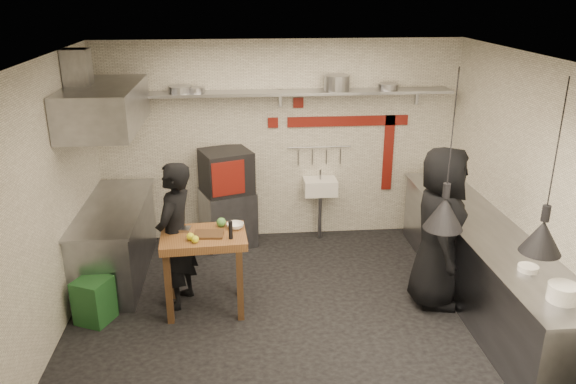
{
  "coord_description": "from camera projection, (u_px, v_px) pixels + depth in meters",
  "views": [
    {
      "loc": [
        -0.58,
        -5.48,
        3.46
      ],
      "look_at": [
        -0.05,
        0.3,
        1.31
      ],
      "focal_mm": 35.0,
      "sensor_mm": 36.0,
      "label": 1
    }
  ],
  "objects": [
    {
      "name": "wall_right",
      "position": [
        524.0,
        187.0,
        6.1
      ],
      "size": [
        0.04,
        4.2,
        2.8
      ],
      "primitive_type": "cube",
      "color": "white",
      "rests_on": "floor"
    },
    {
      "name": "oven_door",
      "position": [
        228.0,
        178.0,
        7.32
      ],
      "size": [
        0.43,
        0.18,
        0.46
      ],
      "primitive_type": "cube",
      "rotation": [
        0.0,
        0.0,
        0.34
      ],
      "color": "maroon",
      "rests_on": "combi_oven"
    },
    {
      "name": "wall_left",
      "position": [
        50.0,
        202.0,
        5.67
      ],
      "size": [
        0.04,
        4.2,
        2.8
      ],
      "primitive_type": "cube",
      "color": "white",
      "rests_on": "floor"
    },
    {
      "name": "floor",
      "position": [
        295.0,
        309.0,
        6.37
      ],
      "size": [
        5.0,
        5.0,
        0.0
      ],
      "primitive_type": "plane",
      "color": "black",
      "rests_on": "ground"
    },
    {
      "name": "wall_front",
      "position": [
        327.0,
        298.0,
        3.92
      ],
      "size": [
        5.0,
        0.04,
        2.8
      ],
      "primitive_type": "cube",
      "color": "white",
      "rests_on": "floor"
    },
    {
      "name": "hood_duct",
      "position": [
        78.0,
        72.0,
        6.27
      ],
      "size": [
        0.28,
        0.28,
        0.5
      ],
      "primitive_type": "cube",
      "color": "gray",
      "rests_on": "ceiling"
    },
    {
      "name": "red_tile_b",
      "position": [
        273.0,
        123.0,
        7.72
      ],
      "size": [
        0.14,
        0.02,
        0.14
      ],
      "primitive_type": "cube",
      "color": "maroon",
      "rests_on": "wall_back"
    },
    {
      "name": "small_bowl_right",
      "position": [
        528.0,
        268.0,
        5.28
      ],
      "size": [
        0.21,
        0.21,
        0.05
      ],
      "primitive_type": "cylinder",
      "rotation": [
        0.0,
        0.0,
        0.1
      ],
      "color": "white",
      "rests_on": "counter_right_top"
    },
    {
      "name": "oven_glass",
      "position": [
        225.0,
        178.0,
        7.32
      ],
      "size": [
        0.31,
        0.12,
        0.34
      ],
      "primitive_type": "cube",
      "rotation": [
        0.0,
        0.0,
        0.34
      ],
      "color": "black",
      "rests_on": "oven_door"
    },
    {
      "name": "bowl",
      "position": [
        235.0,
        226.0,
        6.22
      ],
      "size": [
        0.24,
        0.24,
        0.06
      ],
      "primitive_type": "imported",
      "rotation": [
        0.0,
        0.0,
        0.34
      ],
      "color": "white",
      "rests_on": "prep_table"
    },
    {
      "name": "heat_lamp_near",
      "position": [
        451.0,
        152.0,
        5.09
      ],
      "size": [
        0.5,
        0.5,
        1.52
      ],
      "primitive_type": null,
      "rotation": [
        0.0,
        0.0,
        0.42
      ],
      "color": "black",
      "rests_on": "ceiling"
    },
    {
      "name": "veg_ball",
      "position": [
        221.0,
        222.0,
        6.26
      ],
      "size": [
        0.13,
        0.13,
        0.11
      ],
      "primitive_type": "sphere",
      "rotation": [
        0.0,
        0.0,
        0.21
      ],
      "color": "#4C8F40",
      "rests_on": "prep_table"
    },
    {
      "name": "pepper_mill",
      "position": [
        231.0,
        230.0,
        5.94
      ],
      "size": [
        0.06,
        0.06,
        0.2
      ],
      "primitive_type": "cylinder",
      "rotation": [
        0.0,
        0.0,
        0.37
      ],
      "color": "black",
      "rests_on": "prep_table"
    },
    {
      "name": "counter_left_top",
      "position": [
        112.0,
        207.0,
        6.85
      ],
      "size": [
        0.76,
        2.0,
        0.03
      ],
      "primitive_type": "cube",
      "color": "gray",
      "rests_on": "counter_left"
    },
    {
      "name": "green_bin",
      "position": [
        94.0,
        300.0,
        6.08
      ],
      "size": [
        0.45,
        0.45,
        0.5
      ],
      "primitive_type": "cube",
      "rotation": [
        0.0,
        0.0,
        -0.43
      ],
      "color": "#1C5022",
      "rests_on": "floor"
    },
    {
      "name": "heat_lamp_far",
      "position": [
        554.0,
        169.0,
        4.58
      ],
      "size": [
        0.4,
        0.4,
        1.51
      ],
      "primitive_type": null,
      "rotation": [
        0.0,
        0.0,
        -0.16
      ],
      "color": "black",
      "rests_on": "ceiling"
    },
    {
      "name": "extractor_hood",
      "position": [
        105.0,
        107.0,
        6.43
      ],
      "size": [
        0.78,
        1.6,
        0.5
      ],
      "primitive_type": "cube",
      "color": "gray",
      "rests_on": "ceiling"
    },
    {
      "name": "pan_far_left",
      "position": [
        180.0,
        89.0,
        7.3
      ],
      "size": [
        0.36,
        0.36,
        0.09
      ],
      "primitive_type": "cylinder",
      "rotation": [
        0.0,
        0.0,
        -0.19
      ],
      "color": "gray",
      "rests_on": "back_shelf"
    },
    {
      "name": "lemon_a",
      "position": [
        190.0,
        237.0,
        5.93
      ],
      "size": [
        0.09,
        0.09,
        0.08
      ],
      "primitive_type": "sphere",
      "rotation": [
        0.0,
        0.0,
        0.12
      ],
      "color": "yellow",
      "rests_on": "prep_table"
    },
    {
      "name": "chef_left",
      "position": [
        176.0,
        236.0,
        6.22
      ],
      "size": [
        0.59,
        0.72,
        1.7
      ],
      "primitive_type": "imported",
      "rotation": [
        0.0,
        0.0,
        -1.91
      ],
      "color": "black",
      "rests_on": "floor"
    },
    {
      "name": "combi_oven",
      "position": [
        226.0,
        171.0,
        7.6
      ],
      "size": [
        0.79,
        0.76,
        0.58
      ],
      "primitive_type": "cube",
      "rotation": [
        0.0,
        0.0,
        0.34
      ],
      "color": "black",
      "rests_on": "oven_stand"
    },
    {
      "name": "steel_tray",
      "position": [
        181.0,
        229.0,
        6.17
      ],
      "size": [
        0.21,
        0.16,
        0.03
      ],
      "primitive_type": "cube",
      "rotation": [
        0.0,
        0.0,
        -0.11
      ],
      "color": "gray",
      "rests_on": "prep_table"
    },
    {
      "name": "shelf_bracket_left",
      "position": [
        138.0,
        101.0,
        7.44
      ],
      "size": [
        0.04,
        0.06,
        0.24
      ],
      "primitive_type": "cube",
      "color": "gray",
      "rests_on": "wall_back"
    },
    {
      "name": "stock_pot",
      "position": [
        337.0,
        83.0,
        7.45
      ],
      "size": [
        0.43,
        0.43,
        0.2
      ],
      "primitive_type": "cylinder",
      "rotation": [
        0.0,
        0.0,
        -0.3
      ],
      "color": "gray",
      "rests_on": "back_shelf"
    },
    {
      "name": "pan_right",
      "position": [
        388.0,
        87.0,
        7.53
      ],
      "size": [
        0.35,
        0.35,
        0.08
      ],
      "primitive_type": "cylinder",
      "rotation": [
        0.0,
        0.0,
        0.32
      ],
      "color": "gray",
      "rests_on": "back_shelf"
    },
    {
      "name": "red_band_horiz",
      "position": [
        348.0,
        121.0,
        7.81
      ],
      "size": [
        1.7,
        0.02,
        0.14
      ],
      "primitive_type": "cube",
      "color": "maroon",
      "rests_on": "wall_back"
    },
    {
      "name": "lemon_b",
      "position": [
        195.0,
        239.0,
        5.87
      ],
      "size": [
        0.09,
        0.09,
        0.08
      ],
      "primitive_type": "sphere",
      "rotation": [
        0.0,
        0.0,
        0.09
      ],
      "color": "yellow",
      "rests_on": "prep_table"
    },
    {
      "name": "pan_mid_left",
      "position": [
        196.0,
        90.0,
        7.32
      ],
      "size": [
        0.26,
        0.26,
        0.07
      ],
      "primitive_type": "cylinder",
      "rotation": [
        0.0,
        0.0,
        -0.13
      ],
      "color": "gray",
      "rests_on": "back_shelf"
    },
    {
      "name": "sink_tap",
      "position": [
        320.0,
        174.0,
        7.88
      ],
      "size": [
        0.03,
        0.03,
        0.14
      ],
      "primitive_type": "cylinder",
      "color": "gray",
      "rests_on": "hand_sink"
    },
    {
      "name": "shelf_bracket_right",
      "position": [
        417.0,
        96.0,
        7.77
      ],
      "size": [
        0.04,
        0.06,
        0.24
      ],
      "primitive_type": "cube",
      "color": "gray",
      "rests_on": "wall_back"
    },
    {
      "name": "cutting_board",
      "position": [
        209.0,
        234.0,
        6.05
      ],
      "size": [
        0.33,
        0.25,
        0.02
      ],
      "primitive_type": "cube",
      "rotation": [
        0.0,
        0.0,
        -0.07
      ],
      "color": "#4E331D",
      "rests_on": "prep_table"
    },
    {
      "name": "prep_table",
      "position": [
        205.0,
        272.0,
        6.24
      ],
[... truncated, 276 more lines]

